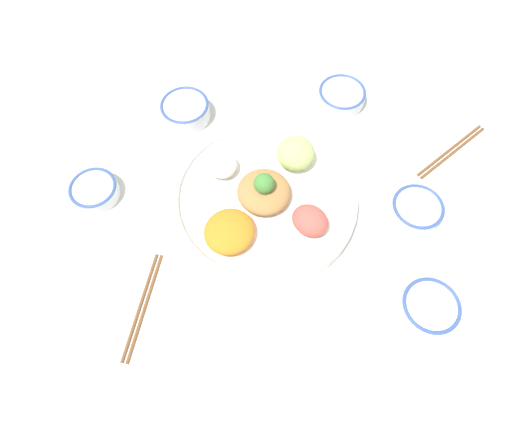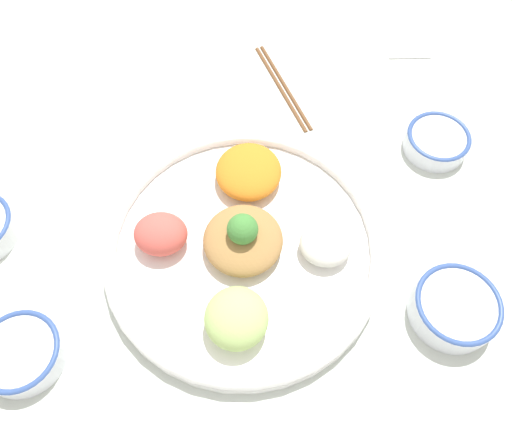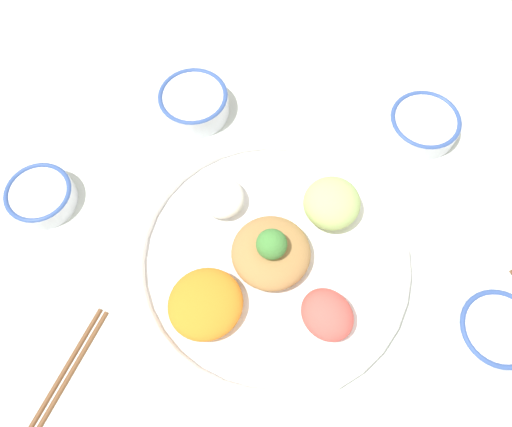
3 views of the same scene
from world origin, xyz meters
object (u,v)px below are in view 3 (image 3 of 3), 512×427
Objects in this scene: rice_bowl_blue at (496,330)px; sauce_bowl_dark at (194,102)px; sauce_bowl_red at (424,124)px; salad_platter at (271,257)px; rice_bowl_plain at (41,196)px; chopsticks_pair_near at (60,383)px.

sauce_bowl_dark is (-0.53, -0.23, 0.00)m from rice_bowl_blue.
sauce_bowl_red is at bearing 163.86° from rice_bowl_blue.
rice_bowl_plain is at bearing -130.88° from salad_platter.
sauce_bowl_red and rice_bowl_blue have the same top height.
sauce_bowl_red is 1.00× the size of sauce_bowl_dark.
rice_bowl_plain reaches higher than chopsticks_pair_near.
sauce_bowl_dark is at bearing 102.27° from rice_bowl_plain.
rice_bowl_blue is at bearing 47.79° from rice_bowl_plain.
salad_platter is 0.37m from rice_bowl_plain.
salad_platter is 2.30× the size of chopsticks_pair_near.
salad_platter is 3.92× the size of rice_bowl_plain.
rice_bowl_blue reaches higher than chopsticks_pair_near.
sauce_bowl_red is (-0.11, 0.33, -0.00)m from salad_platter.
sauce_bowl_dark reaches higher than chopsticks_pair_near.
sauce_bowl_dark is at bearing 4.95° from chopsticks_pair_near.
sauce_bowl_red is 1.06× the size of rice_bowl_blue.
sauce_bowl_red is at bearing 77.38° from rice_bowl_plain.
rice_bowl_plain is (-0.14, -0.61, -0.00)m from sauce_bowl_red.
chopsticks_pair_near is (0.04, -0.33, -0.02)m from salad_platter.
rice_bowl_plain is (-0.24, -0.28, -0.00)m from salad_platter.
sauce_bowl_red is 0.34m from rice_bowl_blue.
rice_bowl_blue is 0.94× the size of sauce_bowl_dark.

